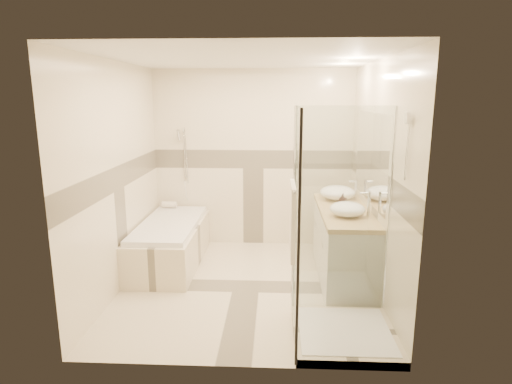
{
  "coord_description": "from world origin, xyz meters",
  "views": [
    {
      "loc": [
        0.33,
        -4.53,
        2.11
      ],
      "look_at": [
        0.1,
        0.25,
        1.05
      ],
      "focal_mm": 30.0,
      "sensor_mm": 36.0,
      "label": 1
    }
  ],
  "objects_px": {
    "bathtub": "(170,241)",
    "vanity": "(343,244)",
    "vessel_sink_near": "(338,193)",
    "amenity_bottle_a": "(343,201)",
    "shower_enclosure": "(332,282)",
    "vessel_sink_far": "(347,209)",
    "amenity_bottle_b": "(342,201)"
  },
  "relations": [
    {
      "from": "amenity_bottle_b",
      "to": "vessel_sink_near",
      "type": "bearing_deg",
      "value": 90.0
    },
    {
      "from": "amenity_bottle_a",
      "to": "vessel_sink_near",
      "type": "bearing_deg",
      "value": 90.0
    },
    {
      "from": "vessel_sink_near",
      "to": "amenity_bottle_a",
      "type": "bearing_deg",
      "value": -90.0
    },
    {
      "from": "vessel_sink_far",
      "to": "amenity_bottle_a",
      "type": "height_order",
      "value": "amenity_bottle_a"
    },
    {
      "from": "shower_enclosure",
      "to": "vanity",
      "type": "bearing_deg",
      "value": 77.03
    },
    {
      "from": "vessel_sink_near",
      "to": "vessel_sink_far",
      "type": "xyz_separation_m",
      "value": [
        0.0,
        -0.78,
        -0.01
      ]
    },
    {
      "from": "shower_enclosure",
      "to": "vessel_sink_far",
      "type": "xyz_separation_m",
      "value": [
        0.27,
        0.96,
        0.42
      ]
    },
    {
      "from": "vessel_sink_near",
      "to": "amenity_bottle_b",
      "type": "height_order",
      "value": "vessel_sink_near"
    },
    {
      "from": "vanity",
      "to": "amenity_bottle_b",
      "type": "bearing_deg",
      "value": 103.66
    },
    {
      "from": "shower_enclosure",
      "to": "amenity_bottle_a",
      "type": "relative_size",
      "value": 11.72
    },
    {
      "from": "vanity",
      "to": "shower_enclosure",
      "type": "xyz_separation_m",
      "value": [
        -0.29,
        -1.27,
        0.08
      ]
    },
    {
      "from": "vessel_sink_near",
      "to": "amenity_bottle_a",
      "type": "xyz_separation_m",
      "value": [
        0.0,
        -0.43,
        -0.0
      ]
    },
    {
      "from": "shower_enclosure",
      "to": "vessel_sink_near",
      "type": "relative_size",
      "value": 4.62
    },
    {
      "from": "shower_enclosure",
      "to": "amenity_bottle_a",
      "type": "bearing_deg",
      "value": 78.19
    },
    {
      "from": "bathtub",
      "to": "vessel_sink_far",
      "type": "xyz_separation_m",
      "value": [
        2.13,
        -0.66,
        0.62
      ]
    },
    {
      "from": "shower_enclosure",
      "to": "vessel_sink_far",
      "type": "height_order",
      "value": "shower_enclosure"
    },
    {
      "from": "bathtub",
      "to": "vanity",
      "type": "xyz_separation_m",
      "value": [
        2.15,
        -0.35,
        0.12
      ]
    },
    {
      "from": "shower_enclosure",
      "to": "vessel_sink_near",
      "type": "bearing_deg",
      "value": 81.09
    },
    {
      "from": "vessel_sink_far",
      "to": "amenity_bottle_a",
      "type": "relative_size",
      "value": 2.22
    },
    {
      "from": "shower_enclosure",
      "to": "amenity_bottle_b",
      "type": "xyz_separation_m",
      "value": [
        0.27,
        1.35,
        0.41
      ]
    },
    {
      "from": "vessel_sink_far",
      "to": "amenity_bottle_b",
      "type": "distance_m",
      "value": 0.39
    },
    {
      "from": "vanity",
      "to": "amenity_bottle_a",
      "type": "relative_size",
      "value": 9.31
    },
    {
      "from": "bathtub",
      "to": "vessel_sink_near",
      "type": "xyz_separation_m",
      "value": [
        2.13,
        0.12,
        0.63
      ]
    },
    {
      "from": "vanity",
      "to": "shower_enclosure",
      "type": "relative_size",
      "value": 0.79
    },
    {
      "from": "vanity",
      "to": "vessel_sink_near",
      "type": "bearing_deg",
      "value": 92.44
    },
    {
      "from": "amenity_bottle_a",
      "to": "shower_enclosure",
      "type": "bearing_deg",
      "value": -101.81
    },
    {
      "from": "shower_enclosure",
      "to": "amenity_bottle_b",
      "type": "relative_size",
      "value": 14.88
    },
    {
      "from": "amenity_bottle_a",
      "to": "amenity_bottle_b",
      "type": "relative_size",
      "value": 1.27
    },
    {
      "from": "vessel_sink_far",
      "to": "amenity_bottle_a",
      "type": "bearing_deg",
      "value": 90.0
    },
    {
      "from": "vanity",
      "to": "amenity_bottle_a",
      "type": "distance_m",
      "value": 0.51
    },
    {
      "from": "bathtub",
      "to": "shower_enclosure",
      "type": "bearing_deg",
      "value": -41.1
    },
    {
      "from": "vanity",
      "to": "vessel_sink_near",
      "type": "distance_m",
      "value": 0.69
    }
  ]
}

